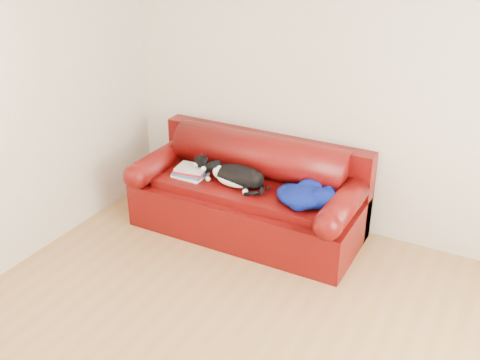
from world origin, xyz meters
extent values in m
plane|color=olive|center=(0.00, 0.00, 0.00)|extent=(4.50, 4.50, 0.00)
cube|color=beige|center=(0.00, 2.00, 1.30)|extent=(4.50, 0.02, 2.60)
cube|color=#3D0206|center=(-0.76, 1.50, 0.21)|extent=(2.10, 0.90, 0.42)
cube|color=#3D0206|center=(-0.76, 1.45, 0.45)|extent=(1.66, 0.62, 0.10)
cylinder|color=black|center=(-1.69, 1.17, 0.03)|extent=(0.06, 0.06, 0.05)
cylinder|color=black|center=(0.17, 1.17, 0.03)|extent=(0.06, 0.06, 0.05)
cylinder|color=black|center=(-1.69, 1.83, 0.03)|extent=(0.06, 0.06, 0.05)
cylinder|color=black|center=(0.17, 1.83, 0.03)|extent=(0.06, 0.06, 0.05)
cube|color=#3D0206|center=(-0.76, 1.86, 0.42)|extent=(2.10, 0.18, 0.85)
cylinder|color=#3D0206|center=(-0.76, 1.75, 0.68)|extent=(1.70, 0.40, 0.40)
cylinder|color=#3D0206|center=(-1.69, 1.50, 0.54)|extent=(0.24, 0.88, 0.24)
sphere|color=#3D0206|center=(-1.69, 1.06, 0.54)|extent=(0.24, 0.24, 0.24)
cylinder|color=#3D0206|center=(0.17, 1.50, 0.54)|extent=(0.24, 0.88, 0.24)
sphere|color=#3D0206|center=(0.17, 1.06, 0.54)|extent=(0.24, 0.24, 0.24)
cube|color=white|center=(-1.30, 1.37, 0.51)|extent=(0.30, 0.23, 0.02)
cube|color=white|center=(-1.30, 1.37, 0.51)|extent=(0.28, 0.22, 0.02)
cube|color=#206BB0|center=(-1.30, 1.37, 0.54)|extent=(0.29, 0.23, 0.02)
cube|color=white|center=(-1.30, 1.37, 0.54)|extent=(0.28, 0.22, 0.02)
cube|color=red|center=(-1.30, 1.37, 0.56)|extent=(0.29, 0.24, 0.02)
cube|color=white|center=(-1.30, 1.37, 0.56)|extent=(0.28, 0.22, 0.02)
cube|color=#BABCC1|center=(-1.30, 1.37, 0.59)|extent=(0.30, 0.24, 0.02)
cube|color=white|center=(-1.30, 1.37, 0.59)|extent=(0.28, 0.23, 0.02)
ellipsoid|color=black|center=(-0.81, 1.41, 0.60)|extent=(0.49, 0.28, 0.19)
ellipsoid|color=white|center=(-0.83, 1.36, 0.56)|extent=(0.34, 0.17, 0.12)
ellipsoid|color=white|center=(-0.99, 1.39, 0.60)|extent=(0.14, 0.13, 0.12)
ellipsoid|color=black|center=(-0.67, 1.42, 0.58)|extent=(0.20, 0.20, 0.17)
ellipsoid|color=black|center=(-1.12, 1.43, 0.66)|extent=(0.15, 0.13, 0.12)
ellipsoid|color=white|center=(-1.14, 1.39, 0.64)|extent=(0.07, 0.06, 0.05)
sphere|color=#BF7272|center=(-1.15, 1.39, 0.65)|extent=(0.02, 0.02, 0.02)
cone|color=black|center=(-1.10, 1.40, 0.72)|extent=(0.06, 0.05, 0.06)
cone|color=black|center=(-1.10, 1.46, 0.72)|extent=(0.06, 0.05, 0.06)
cylinder|color=black|center=(-0.56, 1.38, 0.53)|extent=(0.10, 0.17, 0.04)
sphere|color=white|center=(-1.04, 1.38, 0.52)|extent=(0.05, 0.05, 0.05)
sphere|color=white|center=(-0.68, 1.29, 0.52)|extent=(0.05, 0.05, 0.05)
ellipsoid|color=#050248|center=(-0.16, 1.39, 0.57)|extent=(0.55, 0.53, 0.14)
ellipsoid|color=#050248|center=(0.00, 1.39, 0.58)|extent=(0.34, 0.31, 0.17)
ellipsoid|color=#050248|center=(-0.29, 1.42, 0.55)|extent=(0.36, 0.38, 0.11)
ellipsoid|color=#050248|center=(-0.17, 1.53, 0.58)|extent=(0.28, 0.25, 0.17)
ellipsoid|color=#050248|center=(-0.17, 1.27, 0.55)|extent=(0.22, 0.23, 0.11)
ellipsoid|color=silver|center=(-0.06, 1.35, 0.59)|extent=(0.21, 0.13, 0.05)
camera|label=1|loc=(1.34, -2.57, 2.78)|focal=42.00mm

